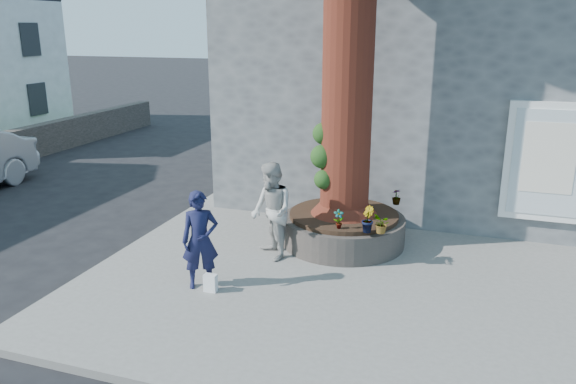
% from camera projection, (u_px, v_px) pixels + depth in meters
% --- Properties ---
extents(ground, '(120.00, 120.00, 0.00)m').
position_uv_depth(ground, '(266.00, 287.00, 9.15)').
color(ground, black).
rests_on(ground, ground).
extents(pavement, '(9.00, 8.00, 0.12)m').
position_uv_depth(pavement, '(369.00, 271.00, 9.58)').
color(pavement, slate).
rests_on(pavement, ground).
extents(yellow_line, '(0.10, 30.00, 0.01)m').
position_uv_depth(yellow_line, '(139.00, 243.00, 11.00)').
color(yellow_line, yellow).
rests_on(yellow_line, ground).
extents(stone_shop, '(10.30, 8.30, 6.30)m').
position_uv_depth(stone_shop, '(461.00, 65.00, 14.01)').
color(stone_shop, '#535558').
rests_on(stone_shop, ground).
extents(planter, '(2.30, 2.30, 0.60)m').
position_uv_depth(planter, '(343.00, 228.00, 10.60)').
color(planter, black).
rests_on(planter, pavement).
extents(man, '(0.68, 0.61, 1.56)m').
position_uv_depth(man, '(200.00, 240.00, 8.69)').
color(man, '#131535').
rests_on(man, pavement).
extents(woman, '(1.05, 1.06, 1.72)m').
position_uv_depth(woman, '(272.00, 211.00, 9.78)').
color(woman, '#AAA8A3').
rests_on(woman, pavement).
extents(shopping_bag, '(0.20, 0.12, 0.28)m').
position_uv_depth(shopping_bag, '(211.00, 283.00, 8.70)').
color(shopping_bag, white).
rests_on(shopping_bag, pavement).
extents(plant_a, '(0.21, 0.18, 0.34)m').
position_uv_depth(plant_a, '(339.00, 219.00, 9.66)').
color(plant_a, gray).
rests_on(plant_a, planter).
extents(plant_b, '(0.31, 0.31, 0.45)m').
position_uv_depth(plant_b, '(367.00, 219.00, 9.50)').
color(plant_b, gray).
rests_on(plant_b, planter).
extents(plant_c, '(0.25, 0.25, 0.31)m').
position_uv_depth(plant_c, '(396.00, 197.00, 10.98)').
color(plant_c, gray).
rests_on(plant_c, planter).
extents(plant_d, '(0.39, 0.40, 0.34)m').
position_uv_depth(plant_d, '(382.00, 224.00, 9.43)').
color(plant_d, gray).
rests_on(plant_d, planter).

